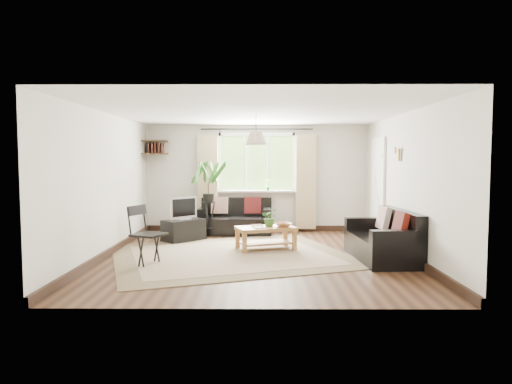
{
  "coord_description": "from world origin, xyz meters",
  "views": [
    {
      "loc": [
        0.06,
        -7.58,
        1.61
      ],
      "look_at": [
        0.0,
        0.4,
        1.05
      ],
      "focal_mm": 32.0,
      "sensor_mm": 36.0,
      "label": 1
    }
  ],
  "objects_px": {
    "sofa_right": "(382,236)",
    "coffee_table": "(266,238)",
    "sofa_back": "(236,217)",
    "tv_stand": "(184,230)",
    "palm_stand": "(209,199)",
    "folding_chair": "(149,236)"
  },
  "relations": [
    {
      "from": "sofa_right",
      "to": "coffee_table",
      "type": "relative_size",
      "value": 1.59
    },
    {
      "from": "palm_stand",
      "to": "folding_chair",
      "type": "xyz_separation_m",
      "value": [
        -0.62,
        -2.67,
        -0.34
      ]
    },
    {
      "from": "sofa_back",
      "to": "tv_stand",
      "type": "distance_m",
      "value": 1.34
    },
    {
      "from": "sofa_right",
      "to": "palm_stand",
      "type": "distance_m",
      "value": 3.81
    },
    {
      "from": "sofa_back",
      "to": "folding_chair",
      "type": "xyz_separation_m",
      "value": [
        -1.17,
        -3.0,
        0.09
      ]
    },
    {
      "from": "sofa_back",
      "to": "sofa_right",
      "type": "height_order",
      "value": "sofa_right"
    },
    {
      "from": "coffee_table",
      "to": "folding_chair",
      "type": "height_order",
      "value": "folding_chair"
    },
    {
      "from": "tv_stand",
      "to": "folding_chair",
      "type": "xyz_separation_m",
      "value": [
        -0.18,
        -2.11,
        0.24
      ]
    },
    {
      "from": "sofa_back",
      "to": "palm_stand",
      "type": "height_order",
      "value": "palm_stand"
    },
    {
      "from": "sofa_back",
      "to": "palm_stand",
      "type": "xyz_separation_m",
      "value": [
        -0.55,
        -0.33,
        0.43
      ]
    },
    {
      "from": "sofa_right",
      "to": "palm_stand",
      "type": "height_order",
      "value": "palm_stand"
    },
    {
      "from": "sofa_back",
      "to": "folding_chair",
      "type": "relative_size",
      "value": 1.71
    },
    {
      "from": "coffee_table",
      "to": "tv_stand",
      "type": "height_order",
      "value": "tv_stand"
    },
    {
      "from": "palm_stand",
      "to": "tv_stand",
      "type": "bearing_deg",
      "value": -128.25
    },
    {
      "from": "tv_stand",
      "to": "palm_stand",
      "type": "distance_m",
      "value": 0.92
    },
    {
      "from": "sofa_back",
      "to": "sofa_right",
      "type": "bearing_deg",
      "value": -44.17
    },
    {
      "from": "coffee_table",
      "to": "folding_chair",
      "type": "distance_m",
      "value": 2.18
    },
    {
      "from": "coffee_table",
      "to": "tv_stand",
      "type": "distance_m",
      "value": 1.86
    },
    {
      "from": "tv_stand",
      "to": "palm_stand",
      "type": "height_order",
      "value": "palm_stand"
    },
    {
      "from": "sofa_right",
      "to": "folding_chair",
      "type": "xyz_separation_m",
      "value": [
        -3.66,
        -0.42,
        0.08
      ]
    },
    {
      "from": "folding_chair",
      "to": "sofa_right",
      "type": "bearing_deg",
      "value": -59.92
    },
    {
      "from": "sofa_back",
      "to": "sofa_right",
      "type": "relative_size",
      "value": 0.96
    }
  ]
}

